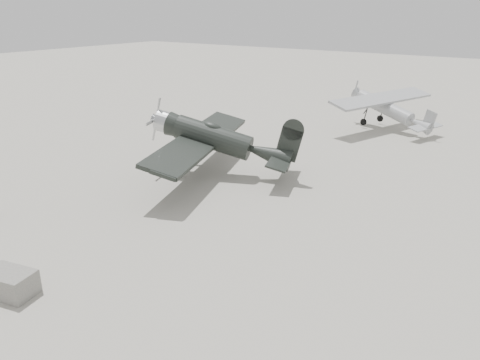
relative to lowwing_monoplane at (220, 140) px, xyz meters
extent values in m
plane|color=#A29E90|center=(2.83, -6.86, -1.92)|extent=(160.00, 160.00, 0.00)
cylinder|color=black|center=(-0.35, -0.12, 0.07)|extent=(4.29, 2.57, 1.30)
cone|color=black|center=(2.55, 0.88, 0.11)|extent=(2.68, 1.93, 1.21)
cylinder|color=#B0B2B5|center=(-3.03, -1.05, 0.07)|extent=(1.17, 1.36, 1.15)
cone|color=#B0B2B5|center=(-3.55, -1.23, 0.07)|extent=(0.48, 0.60, 0.52)
cube|color=#B0B2B5|center=(-3.49, -1.21, 0.07)|extent=(0.11, 0.18, 2.42)
ellipsoid|color=black|center=(-0.52, -0.18, 0.64)|extent=(1.17, 0.93, 0.43)
cube|color=black|center=(-0.96, -0.33, -0.26)|extent=(5.50, 11.18, 0.20)
cube|color=black|center=(3.25, 1.13, 0.16)|extent=(2.25, 4.02, 0.09)
cube|color=black|center=(3.38, 1.17, 0.95)|extent=(1.08, 0.45, 1.67)
cylinder|color=black|center=(-0.90, -1.64, -1.53)|extent=(0.65, 0.35, 0.63)
cylinder|color=black|center=(-1.73, 0.73, -1.53)|extent=(0.65, 0.35, 0.63)
cylinder|color=#333333|center=(-0.90, -1.64, -0.91)|extent=(0.13, 0.13, 1.30)
cylinder|color=#333333|center=(-1.73, 0.73, -0.91)|extent=(0.13, 0.13, 1.30)
cylinder|color=black|center=(3.47, 1.20, -0.29)|extent=(0.22, 0.14, 0.20)
cylinder|color=gray|center=(3.83, 14.99, -0.32)|extent=(4.72, 2.42, 0.98)
cone|color=gray|center=(6.79, 13.99, -0.32)|extent=(1.81, 1.36, 0.89)
cone|color=gray|center=(1.37, 15.82, -0.32)|extent=(0.81, 1.05, 0.93)
cube|color=gray|center=(1.03, 15.93, -0.32)|extent=(0.08, 0.13, 1.97)
cube|color=gray|center=(3.49, 15.10, 0.24)|extent=(4.75, 9.86, 0.16)
cube|color=gray|center=(7.22, 13.85, -0.27)|extent=(1.73, 3.14, 0.07)
cube|color=gray|center=(7.30, 13.82, 0.31)|extent=(0.79, 0.32, 1.16)
cylinder|color=black|center=(2.84, 14.29, -1.67)|extent=(0.51, 0.28, 0.50)
cylinder|color=black|center=(3.46, 16.15, -1.67)|extent=(0.51, 0.28, 0.50)
cylinder|color=#333333|center=(2.84, 14.29, -1.17)|extent=(0.10, 0.10, 1.07)
cylinder|color=#333333|center=(3.46, 16.15, -1.17)|extent=(0.10, 0.10, 1.07)
cylinder|color=black|center=(7.39, 13.79, -0.58)|extent=(0.17, 0.11, 0.16)
cube|color=slate|center=(1.32, -12.77, -1.53)|extent=(1.76, 1.31, 0.79)
camera|label=1|loc=(14.45, -19.03, 6.62)|focal=35.00mm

